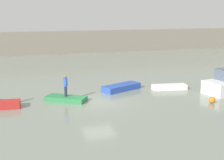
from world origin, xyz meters
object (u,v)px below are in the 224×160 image
(rowboat_white, at_px, (169,87))
(mooring_buoy, at_px, (212,100))
(rowboat_blue, at_px, (121,87))
(rowboat_green, at_px, (66,99))
(person_blue_shirt, at_px, (65,85))

(rowboat_white, xyz_separation_m, mooring_buoy, (1.14, -4.76, 0.03))
(rowboat_blue, xyz_separation_m, rowboat_white, (4.17, -0.99, -0.03))
(rowboat_green, xyz_separation_m, person_blue_shirt, (-0.00, 0.00, 1.12))
(person_blue_shirt, bearing_deg, mooring_buoy, -20.01)
(rowboat_green, xyz_separation_m, rowboat_white, (9.36, 0.94, 0.04))
(rowboat_green, distance_m, rowboat_white, 9.41)
(rowboat_white, distance_m, mooring_buoy, 4.90)
(rowboat_white, xyz_separation_m, person_blue_shirt, (-9.36, -0.94, 1.08))
(rowboat_green, bearing_deg, mooring_buoy, 13.50)
(person_blue_shirt, bearing_deg, rowboat_white, 5.71)
(rowboat_white, height_order, mooring_buoy, mooring_buoy)
(mooring_buoy, bearing_deg, rowboat_green, 159.99)
(rowboat_white, bearing_deg, mooring_buoy, -68.63)
(rowboat_green, height_order, person_blue_shirt, person_blue_shirt)
(rowboat_blue, distance_m, person_blue_shirt, 5.63)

